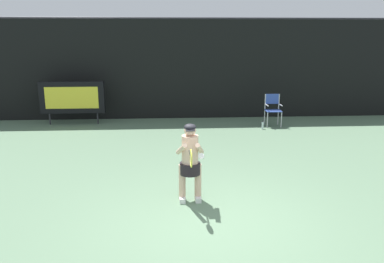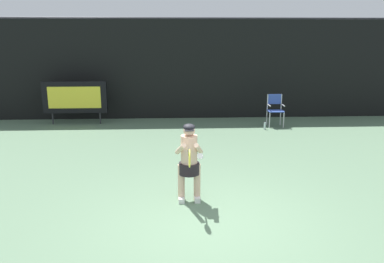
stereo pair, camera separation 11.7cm
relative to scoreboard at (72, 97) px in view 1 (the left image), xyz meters
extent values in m
cube|color=#577459|center=(3.97, -7.66, -0.96)|extent=(18.00, 22.00, 0.02)
cube|color=black|center=(3.97, 0.84, 0.85)|extent=(18.00, 0.12, 3.60)
cylinder|color=#38383D|center=(3.97, 0.84, 2.68)|extent=(18.00, 0.05, 0.05)
cube|color=black|center=(0.00, 0.00, 0.00)|extent=(2.20, 0.20, 1.10)
cube|color=yellow|center=(0.00, -0.10, 0.00)|extent=(1.80, 0.01, 0.75)
cylinder|color=#2D2D33|center=(-0.82, 0.00, -0.75)|extent=(0.05, 0.05, 0.40)
cylinder|color=#2D2D33|center=(0.83, 0.00, -0.75)|extent=(0.05, 0.05, 0.40)
cylinder|color=#B7B7BC|center=(6.64, -0.93, -0.69)|extent=(0.04, 0.04, 0.52)
cylinder|color=#B7B7BC|center=(7.12, -0.93, -0.69)|extent=(0.04, 0.04, 0.52)
cylinder|color=#B7B7BC|center=(6.64, -0.53, -0.69)|extent=(0.04, 0.04, 0.52)
cylinder|color=#B7B7BC|center=(7.12, -0.53, -0.69)|extent=(0.04, 0.04, 0.52)
cube|color=#314999|center=(6.88, -0.73, -0.41)|extent=(0.52, 0.44, 0.03)
cylinder|color=#B7B7BC|center=(6.64, -0.53, -0.15)|extent=(0.04, 0.04, 0.56)
cylinder|color=#B7B7BC|center=(7.12, -0.53, -0.15)|extent=(0.04, 0.04, 0.56)
cube|color=#314999|center=(6.88, -0.53, -0.04)|extent=(0.48, 0.02, 0.34)
cylinder|color=#B7B7BC|center=(6.64, -0.73, -0.21)|extent=(0.04, 0.44, 0.04)
cylinder|color=#B7B7BC|center=(7.12, -0.73, -0.21)|extent=(0.04, 0.44, 0.04)
cylinder|color=silver|center=(6.43, -1.15, -0.83)|extent=(0.07, 0.07, 0.24)
cylinder|color=black|center=(6.43, -1.15, -0.69)|extent=(0.03, 0.03, 0.03)
cube|color=white|center=(3.53, -6.76, -0.90)|extent=(0.11, 0.26, 0.09)
cube|color=white|center=(3.83, -6.76, -0.90)|extent=(0.11, 0.26, 0.09)
cylinder|color=#DBB293|center=(3.53, -6.71, -0.59)|extent=(0.13, 0.13, 0.72)
cylinder|color=#DBB293|center=(3.83, -6.71, -0.59)|extent=(0.13, 0.13, 0.72)
cylinder|color=black|center=(3.68, -6.71, -0.31)|extent=(0.39, 0.39, 0.22)
cylinder|color=#DBB293|center=(3.68, -6.71, 0.05)|extent=(0.31, 0.31, 0.56)
sphere|color=#DBB293|center=(3.68, -6.71, 0.43)|extent=(0.22, 0.22, 0.22)
ellipsoid|color=black|center=(3.68, -6.71, 0.49)|extent=(0.22, 0.22, 0.12)
cube|color=black|center=(3.68, -6.81, 0.46)|extent=(0.17, 0.12, 0.02)
cylinder|color=#DBB293|center=(3.52, -6.88, 0.12)|extent=(0.20, 0.50, 0.33)
cylinder|color=#DBB293|center=(3.85, -6.88, 0.12)|extent=(0.20, 0.50, 0.33)
cylinder|color=white|center=(3.87, -7.00, 0.02)|extent=(0.13, 0.12, 0.12)
cylinder|color=black|center=(3.66, -7.09, 0.11)|extent=(0.03, 0.28, 0.03)
torus|color=yellow|center=(3.66, -7.39, 0.11)|extent=(0.02, 0.31, 0.31)
ellipsoid|color=silver|center=(3.66, -7.39, 0.11)|extent=(0.01, 0.26, 0.26)
camera|label=1|loc=(3.28, -13.68, 2.15)|focal=36.75mm
camera|label=2|loc=(3.39, -13.68, 2.15)|focal=36.75mm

